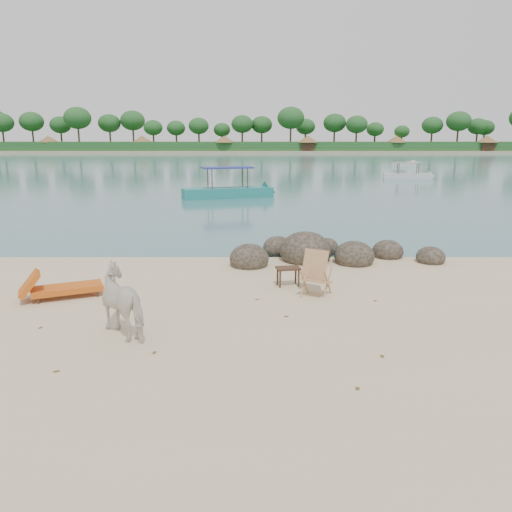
{
  "coord_description": "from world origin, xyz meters",
  "views": [
    {
      "loc": [
        0.79,
        -9.07,
        3.58
      ],
      "look_at": [
        0.79,
        2.0,
        1.0
      ],
      "focal_mm": 35.0,
      "sensor_mm": 36.0,
      "label": 1
    }
  ],
  "objects": [
    {
      "name": "dead_leaves",
      "position": [
        -0.53,
        -0.08,
        0.0
      ],
      "size": [
        7.95,
        7.19,
        0.0
      ],
      "color": "brown",
      "rests_on": "ground"
    },
    {
      "name": "boat_mid",
      "position": [
        15.37,
        39.35,
        1.24
      ],
      "size": [
        5.18,
        1.75,
        2.49
      ],
      "primitive_type": null,
      "rotation": [
        0.0,
        0.0,
        -0.12
      ],
      "color": "silver",
      "rests_on": "water"
    },
    {
      "name": "lounge_chair",
      "position": [
        -3.58,
        1.98,
        0.29
      ],
      "size": [
        2.06,
        1.42,
        0.59
      ],
      "primitive_type": null,
      "rotation": [
        0.0,
        0.0,
        0.42
      ],
      "color": "orange",
      "rests_on": "ground"
    },
    {
      "name": "side_table",
      "position": [
        1.59,
        2.89,
        0.24
      ],
      "size": [
        0.64,
        0.48,
        0.47
      ],
      "primitive_type": null,
      "rotation": [
        0.0,
        0.0,
        0.19
      ],
      "color": "#301D13",
      "rests_on": "ground"
    },
    {
      "name": "cow",
      "position": [
        -1.62,
        -0.22,
        0.64
      ],
      "size": [
        1.56,
        1.55,
        1.28
      ],
      "primitive_type": "imported",
      "rotation": [
        0.0,
        0.0,
        3.94
      ],
      "color": "silver",
      "rests_on": "ground"
    },
    {
      "name": "far_shore",
      "position": [
        0.0,
        170.0,
        0.0
      ],
      "size": [
        420.0,
        90.0,
        1.4
      ],
      "primitive_type": "cube",
      "color": "tan",
      "rests_on": "ground"
    },
    {
      "name": "water",
      "position": [
        0.0,
        90.0,
        0.0
      ],
      "size": [
        400.0,
        400.0,
        0.0
      ],
      "primitive_type": "plane",
      "color": "#3A6A75",
      "rests_on": "ground"
    },
    {
      "name": "boulders",
      "position": [
        2.69,
        5.66,
        0.22
      ],
      "size": [
        6.39,
        2.96,
        1.17
      ],
      "rotation": [
        0.0,
        0.0,
        -0.1
      ],
      "color": "#2A241C",
      "rests_on": "ground"
    },
    {
      "name": "boat_far",
      "position": [
        22.0,
        62.98,
        0.31
      ],
      "size": [
        4.86,
        4.38,
        0.62
      ],
      "primitive_type": null,
      "rotation": [
        0.0,
        0.0,
        0.7
      ],
      "color": "silver",
      "rests_on": "water"
    },
    {
      "name": "boat_near",
      "position": [
        -1.03,
        23.08,
        1.57
      ],
      "size": [
        6.61,
        3.35,
        3.15
      ],
      "primitive_type": null,
      "rotation": [
        0.0,
        0.0,
        0.31
      ],
      "color": "#207A75",
      "rests_on": "water"
    },
    {
      "name": "far_scenery",
      "position": [
        0.03,
        136.7,
        3.14
      ],
      "size": [
        420.0,
        18.0,
        9.5
      ],
      "color": "#1E4C1E",
      "rests_on": "ground"
    },
    {
      "name": "deck_chair",
      "position": [
        2.19,
        2.11,
        0.51
      ],
      "size": [
        0.93,
        0.95,
        1.02
      ],
      "primitive_type": null,
      "rotation": [
        0.0,
        0.0,
        -0.54
      ],
      "color": "tan",
      "rests_on": "ground"
    }
  ]
}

